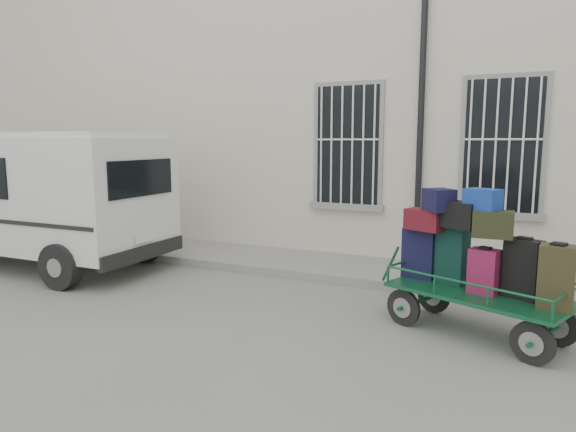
# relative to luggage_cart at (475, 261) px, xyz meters

# --- Properties ---
(ground) EXTENTS (80.00, 80.00, 0.00)m
(ground) POSITION_rel_luggage_cart_xyz_m (-2.20, -0.06, -0.90)
(ground) COLOR slate
(ground) RESTS_ON ground
(building) EXTENTS (24.00, 5.15, 6.00)m
(building) POSITION_rel_luggage_cart_xyz_m (-2.20, 5.44, 2.10)
(building) COLOR beige
(building) RESTS_ON ground
(sidewalk) EXTENTS (24.00, 1.70, 0.15)m
(sidewalk) POSITION_rel_luggage_cart_xyz_m (-2.20, 2.14, -0.83)
(sidewalk) COLOR gray
(sidewalk) RESTS_ON ground
(luggage_cart) EXTENTS (2.45, 1.64, 1.78)m
(luggage_cart) POSITION_rel_luggage_cart_xyz_m (0.00, 0.00, 0.00)
(luggage_cart) COLOR black
(luggage_cart) RESTS_ON ground
(van) EXTENTS (4.96, 2.30, 2.48)m
(van) POSITION_rel_luggage_cart_xyz_m (-7.70, 0.22, 0.52)
(van) COLOR white
(van) RESTS_ON ground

